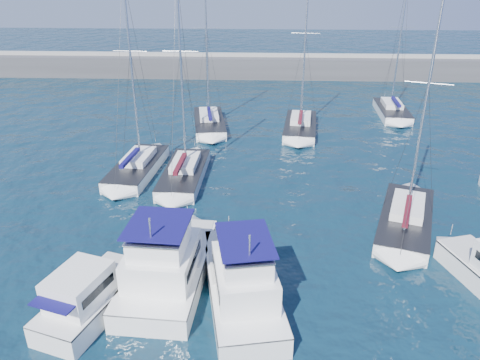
{
  "coord_description": "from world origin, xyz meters",
  "views": [
    {
      "loc": [
        -0.83,
        -21.13,
        15.88
      ],
      "look_at": [
        -2.11,
        6.68,
        3.0
      ],
      "focal_mm": 35.0,
      "sensor_mm": 36.0,
      "label": 1
    }
  ],
  "objects_px": {
    "motor_yacht_port_inner": "(167,266)",
    "sailboat_mid_b": "(185,173)",
    "motor_yacht_port_outer": "(89,298)",
    "sailboat_back_b": "(300,126)",
    "sailboat_back_c": "(392,111)",
    "sailboat_mid_d": "(406,219)",
    "sailboat_mid_a": "(138,167)",
    "sailboat_back_a": "(209,122)",
    "motor_yacht_stbd_inner": "(242,283)"
  },
  "relations": [
    {
      "from": "motor_yacht_port_outer",
      "to": "sailboat_back_c",
      "type": "xyz_separation_m",
      "value": [
        23.38,
        34.94,
        -0.42
      ]
    },
    {
      "from": "motor_yacht_port_outer",
      "to": "sailboat_back_a",
      "type": "height_order",
      "value": "sailboat_back_a"
    },
    {
      "from": "motor_yacht_port_inner",
      "to": "sailboat_back_c",
      "type": "relative_size",
      "value": 0.61
    },
    {
      "from": "motor_yacht_port_outer",
      "to": "sailboat_back_b",
      "type": "distance_m",
      "value": 31.32
    },
    {
      "from": "motor_yacht_port_outer",
      "to": "sailboat_mid_b",
      "type": "distance_m",
      "value": 16.37
    },
    {
      "from": "motor_yacht_port_inner",
      "to": "motor_yacht_stbd_inner",
      "type": "xyz_separation_m",
      "value": [
        4.11,
        -1.24,
        0.0
      ]
    },
    {
      "from": "sailboat_mid_b",
      "to": "sailboat_mid_d",
      "type": "height_order",
      "value": "sailboat_mid_b"
    },
    {
      "from": "sailboat_mid_b",
      "to": "sailboat_back_c",
      "type": "relative_size",
      "value": 1.04
    },
    {
      "from": "motor_yacht_port_inner",
      "to": "sailboat_mid_b",
      "type": "bearing_deg",
      "value": 98.45
    },
    {
      "from": "motor_yacht_stbd_inner",
      "to": "sailboat_mid_a",
      "type": "relative_size",
      "value": 0.63
    },
    {
      "from": "motor_yacht_port_inner",
      "to": "sailboat_mid_b",
      "type": "distance_m",
      "value": 13.73
    },
    {
      "from": "sailboat_mid_d",
      "to": "sailboat_back_b",
      "type": "height_order",
      "value": "sailboat_back_b"
    },
    {
      "from": "sailboat_mid_b",
      "to": "motor_yacht_stbd_inner",
      "type": "bearing_deg",
      "value": -68.8
    },
    {
      "from": "motor_yacht_stbd_inner",
      "to": "sailboat_back_c",
      "type": "distance_m",
      "value": 37.2
    },
    {
      "from": "motor_yacht_port_outer",
      "to": "sailboat_mid_b",
      "type": "bearing_deg",
      "value": 99.77
    },
    {
      "from": "sailboat_mid_b",
      "to": "motor_yacht_port_outer",
      "type": "bearing_deg",
      "value": -96.07
    },
    {
      "from": "sailboat_mid_a",
      "to": "sailboat_back_b",
      "type": "relative_size",
      "value": 1.01
    },
    {
      "from": "sailboat_back_b",
      "to": "sailboat_back_c",
      "type": "relative_size",
      "value": 1.01
    },
    {
      "from": "motor_yacht_port_outer",
      "to": "sailboat_back_b",
      "type": "bearing_deg",
      "value": 84.14
    },
    {
      "from": "sailboat_mid_b",
      "to": "sailboat_back_a",
      "type": "distance_m",
      "value": 13.37
    },
    {
      "from": "motor_yacht_port_outer",
      "to": "sailboat_back_a",
      "type": "distance_m",
      "value": 29.71
    },
    {
      "from": "motor_yacht_port_outer",
      "to": "motor_yacht_port_inner",
      "type": "xyz_separation_m",
      "value": [
        3.39,
        2.55,
        0.19
      ]
    },
    {
      "from": "sailboat_mid_b",
      "to": "sailboat_back_c",
      "type": "xyz_separation_m",
      "value": [
        21.18,
        18.73,
        -0.0
      ]
    },
    {
      "from": "motor_yacht_port_inner",
      "to": "sailboat_back_a",
      "type": "relative_size",
      "value": 0.58
    },
    {
      "from": "motor_yacht_port_inner",
      "to": "sailboat_mid_d",
      "type": "xyz_separation_m",
      "value": [
        14.63,
        6.84,
        -0.62
      ]
    },
    {
      "from": "motor_yacht_port_outer",
      "to": "sailboat_mid_b",
      "type": "height_order",
      "value": "sailboat_mid_b"
    },
    {
      "from": "sailboat_mid_a",
      "to": "sailboat_mid_b",
      "type": "xyz_separation_m",
      "value": [
        4.1,
        -1.04,
        0.0
      ]
    },
    {
      "from": "motor_yacht_port_inner",
      "to": "sailboat_back_a",
      "type": "bearing_deg",
      "value": 94.77
    },
    {
      "from": "motor_yacht_port_inner",
      "to": "sailboat_back_c",
      "type": "height_order",
      "value": "sailboat_back_c"
    },
    {
      "from": "motor_yacht_stbd_inner",
      "to": "sailboat_back_c",
      "type": "height_order",
      "value": "sailboat_back_c"
    },
    {
      "from": "sailboat_mid_d",
      "to": "motor_yacht_port_outer",
      "type": "bearing_deg",
      "value": -133.22
    },
    {
      "from": "sailboat_back_a",
      "to": "sailboat_mid_d",
      "type": "bearing_deg",
      "value": -61.85
    },
    {
      "from": "sailboat_back_a",
      "to": "sailboat_back_b",
      "type": "distance_m",
      "value": 9.67
    },
    {
      "from": "sailboat_mid_a",
      "to": "sailboat_back_a",
      "type": "distance_m",
      "value": 13.18
    },
    {
      "from": "sailboat_mid_d",
      "to": "sailboat_mid_b",
      "type": "bearing_deg",
      "value": 175.89
    },
    {
      "from": "motor_yacht_port_outer",
      "to": "sailboat_mid_d",
      "type": "distance_m",
      "value": 20.32
    },
    {
      "from": "sailboat_mid_a",
      "to": "sailboat_mid_d",
      "type": "bearing_deg",
      "value": -16.47
    },
    {
      "from": "motor_yacht_port_outer",
      "to": "sailboat_back_c",
      "type": "height_order",
      "value": "sailboat_back_c"
    },
    {
      "from": "motor_yacht_port_outer",
      "to": "motor_yacht_stbd_inner",
      "type": "bearing_deg",
      "value": 27.42
    },
    {
      "from": "sailboat_mid_b",
      "to": "sailboat_back_b",
      "type": "height_order",
      "value": "sailboat_mid_b"
    },
    {
      "from": "sailboat_mid_d",
      "to": "sailboat_back_a",
      "type": "height_order",
      "value": "sailboat_back_a"
    },
    {
      "from": "sailboat_mid_a",
      "to": "sailboat_back_c",
      "type": "xyz_separation_m",
      "value": [
        25.28,
        17.68,
        -0.0
      ]
    },
    {
      "from": "motor_yacht_port_inner",
      "to": "sailboat_back_a",
      "type": "distance_m",
      "value": 27.04
    },
    {
      "from": "motor_yacht_port_outer",
      "to": "motor_yacht_port_inner",
      "type": "bearing_deg",
      "value": 54.48
    },
    {
      "from": "sailboat_mid_a",
      "to": "sailboat_back_a",
      "type": "relative_size",
      "value": 0.98
    },
    {
      "from": "sailboat_mid_a",
      "to": "motor_yacht_port_inner",
      "type": "bearing_deg",
      "value": -65.14
    },
    {
      "from": "sailboat_mid_d",
      "to": "sailboat_back_c",
      "type": "bearing_deg",
      "value": 97.37
    },
    {
      "from": "sailboat_mid_d",
      "to": "motor_yacht_stbd_inner",
      "type": "bearing_deg",
      "value": -123.23
    },
    {
      "from": "motor_yacht_port_outer",
      "to": "sailboat_mid_a",
      "type": "relative_size",
      "value": 0.44
    },
    {
      "from": "motor_yacht_port_outer",
      "to": "sailboat_mid_a",
      "type": "distance_m",
      "value": 17.37
    }
  ]
}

